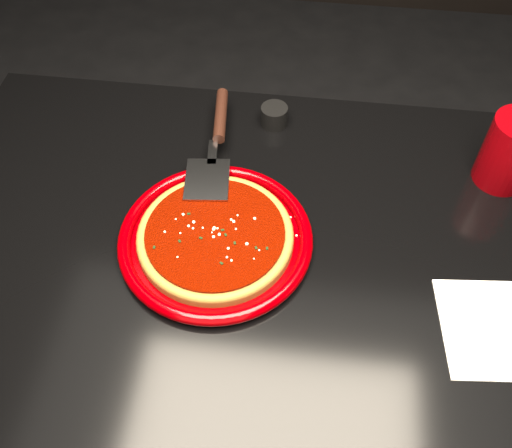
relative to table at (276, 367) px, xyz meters
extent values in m
cube|color=black|center=(0.00, 0.00, -0.38)|extent=(4.00, 4.00, 0.01)
cube|color=black|center=(0.00, 0.00, 0.00)|extent=(1.20, 0.80, 0.75)
cylinder|color=#6F0002|center=(-0.11, 0.03, 0.39)|extent=(0.35, 0.35, 0.02)
cylinder|color=brown|center=(-0.11, 0.03, 0.39)|extent=(0.28, 0.28, 0.01)
torus|color=brown|center=(-0.11, 0.03, 0.40)|extent=(0.28, 0.28, 0.02)
cylinder|color=#700C00|center=(-0.11, 0.03, 0.40)|extent=(0.25, 0.25, 0.01)
cylinder|color=#8C0307|center=(0.35, 0.23, 0.44)|extent=(0.12, 0.12, 0.13)
cube|color=white|center=(0.31, -0.07, 0.38)|extent=(0.17, 0.17, 0.00)
cylinder|color=black|center=(-0.05, 0.32, 0.39)|extent=(0.06, 0.06, 0.04)
camera|label=1|loc=(0.02, -0.48, 1.10)|focal=40.00mm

